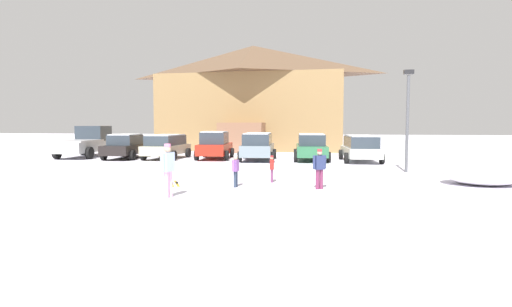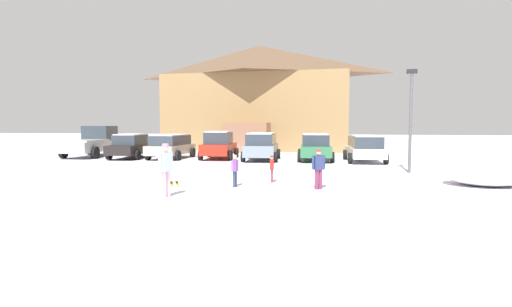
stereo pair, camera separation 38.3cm
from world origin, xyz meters
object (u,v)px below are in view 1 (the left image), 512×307
at_px(parked_red_sedan, 215,145).
at_px(parked_grey_wagon, 258,146).
at_px(parked_green_coupe, 311,147).
at_px(ski_lodge, 253,97).
at_px(parked_white_suv, 360,147).
at_px(skier_child_in_red_jacket, 272,167).
at_px(parked_black_sedan, 127,146).
at_px(skier_teen_in_navy_coat, 319,166).
at_px(pair_of_skis, 174,183).
at_px(plowed_snow_pile, 484,174).
at_px(skier_child_in_purple_jacket, 236,169).
at_px(pickup_truck, 88,142).
at_px(skier_adult_in_blue_parka, 168,167).
at_px(lamp_post, 408,114).
at_px(parked_beige_suv, 166,146).

bearing_deg(parked_red_sedan, parked_grey_wagon, -10.88).
bearing_deg(parked_green_coupe, ski_lodge, 117.03).
xyz_separation_m(parked_red_sedan, parked_grey_wagon, (2.93, -0.56, 0.03)).
xyz_separation_m(parked_green_coupe, parked_white_suv, (2.97, -0.38, 0.03)).
bearing_deg(parked_grey_wagon, parked_white_suv, 0.87).
bearing_deg(parked_white_suv, skier_child_in_red_jacket, -114.32).
xyz_separation_m(parked_black_sedan, parked_red_sedan, (5.89, 0.54, 0.07)).
xyz_separation_m(parked_red_sedan, skier_teen_in_navy_coat, (6.76, -11.32, -0.10)).
xyz_separation_m(pair_of_skis, plowed_snow_pile, (11.53, 1.58, 0.41)).
relative_size(parked_white_suv, skier_child_in_red_jacket, 4.39).
xyz_separation_m(parked_black_sedan, skier_child_in_purple_jacket, (9.67, -10.81, -0.16)).
bearing_deg(skier_child_in_red_jacket, parked_green_coupe, 82.36).
height_order(parked_black_sedan, pickup_truck, pickup_truck).
xyz_separation_m(skier_adult_in_blue_parka, skier_teen_in_navy_coat, (4.61, 2.40, -0.15)).
bearing_deg(parked_green_coupe, parked_red_sedan, 179.21).
distance_m(skier_teen_in_navy_coat, pair_of_skis, 5.52).
distance_m(parked_grey_wagon, skier_adult_in_blue_parka, 13.18).
xyz_separation_m(parked_green_coupe, plowed_snow_pile, (6.58, -9.29, -0.42)).
relative_size(ski_lodge, pickup_truck, 2.96).
bearing_deg(skier_child_in_purple_jacket, pair_of_skis, 170.98).
distance_m(parked_black_sedan, lamp_post, 17.59).
distance_m(parked_black_sedan, plowed_snow_pile, 20.71).
bearing_deg(parked_beige_suv, lamp_post, -20.71).
bearing_deg(parked_red_sedan, parked_beige_suv, -172.19).
relative_size(parked_green_coupe, pickup_truck, 0.82).
bearing_deg(lamp_post, parked_white_suv, 106.89).
relative_size(parked_beige_suv, skier_teen_in_navy_coat, 3.02).
bearing_deg(parked_beige_suv, pickup_truck, 172.32).
distance_m(parked_black_sedan, parked_red_sedan, 5.92).
distance_m(parked_red_sedan, parked_grey_wagon, 2.99).
bearing_deg(pickup_truck, skier_child_in_purple_jacket, -41.99).
relative_size(parked_black_sedan, parked_beige_suv, 1.12).
height_order(parked_red_sedan, parked_grey_wagon, parked_red_sedan).
height_order(parked_grey_wagon, plowed_snow_pile, parked_grey_wagon).
height_order(ski_lodge, skier_teen_in_navy_coat, ski_lodge).
xyz_separation_m(skier_child_in_purple_jacket, pair_of_skis, (-2.48, 0.39, -0.64)).
bearing_deg(parked_black_sedan, skier_adult_in_blue_parka, -58.59).
relative_size(parked_white_suv, pair_of_skis, 2.99).
distance_m(parked_green_coupe, pickup_truck, 15.53).
relative_size(parked_red_sedan, pickup_truck, 0.74).
bearing_deg(plowed_snow_pile, parked_green_coupe, 125.29).
distance_m(parked_beige_suv, parked_grey_wagon, 6.10).
height_order(parked_red_sedan, skier_child_in_red_jacket, parked_red_sedan).
bearing_deg(parked_black_sedan, ski_lodge, 59.36).
bearing_deg(parked_red_sedan, parked_black_sedan, -174.74).
height_order(skier_adult_in_blue_parka, lamp_post, lamp_post).
xyz_separation_m(parked_green_coupe, pair_of_skis, (-4.95, -10.87, -0.83)).
relative_size(parked_green_coupe, plowed_snow_pile, 1.61).
height_order(parked_red_sedan, pickup_truck, pickup_truck).
xyz_separation_m(parked_red_sedan, skier_child_in_red_jacket, (4.93, -9.96, -0.30)).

